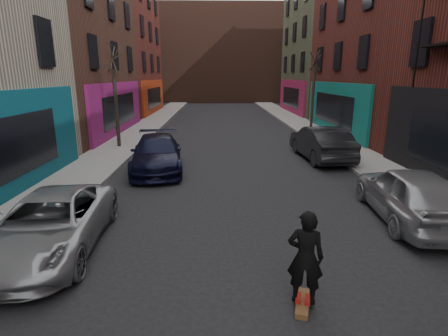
{
  "coord_description": "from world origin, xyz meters",
  "views": [
    {
      "loc": [
        -0.78,
        -1.35,
        3.95
      ],
      "look_at": [
        -0.57,
        7.5,
        1.6
      ],
      "focal_mm": 28.0,
      "sensor_mm": 36.0,
      "label": 1
    }
  ],
  "objects_px": {
    "parked_left_end": "(157,154)",
    "skateboard": "(302,303)",
    "parked_left_far": "(50,224)",
    "tree_right_far": "(314,82)",
    "parked_right_end": "(321,143)",
    "parked_right_far": "(410,194)",
    "skateboarder": "(305,257)",
    "tree_left_far": "(115,87)"
  },
  "relations": [
    {
      "from": "parked_left_far",
      "to": "skateboard",
      "type": "relative_size",
      "value": 5.91
    },
    {
      "from": "parked_left_end",
      "to": "skateboarder",
      "type": "relative_size",
      "value": 2.98
    },
    {
      "from": "tree_right_far",
      "to": "skateboarder",
      "type": "bearing_deg",
      "value": -105.26
    },
    {
      "from": "tree_left_far",
      "to": "parked_left_end",
      "type": "bearing_deg",
      "value": -58.68
    },
    {
      "from": "parked_left_far",
      "to": "skateboard",
      "type": "bearing_deg",
      "value": -25.78
    },
    {
      "from": "parked_left_end",
      "to": "skateboard",
      "type": "bearing_deg",
      "value": -73.86
    },
    {
      "from": "tree_left_far",
      "to": "skateboarder",
      "type": "xyz_separation_m",
      "value": [
        6.93,
        -14.03,
        -2.43
      ]
    },
    {
      "from": "parked_right_far",
      "to": "skateboarder",
      "type": "relative_size",
      "value": 2.69
    },
    {
      "from": "parked_left_far",
      "to": "skateboard",
      "type": "xyz_separation_m",
      "value": [
        5.33,
        -2.19,
        -0.61
      ]
    },
    {
      "from": "parked_left_end",
      "to": "skateboard",
      "type": "distance_m",
      "value": 10.14
    },
    {
      "from": "parked_right_far",
      "to": "parked_right_end",
      "type": "height_order",
      "value": "parked_right_end"
    },
    {
      "from": "parked_left_end",
      "to": "parked_right_end",
      "type": "bearing_deg",
      "value": 6.49
    },
    {
      "from": "parked_left_end",
      "to": "parked_left_far",
      "type": "bearing_deg",
      "value": -107.76
    },
    {
      "from": "tree_right_far",
      "to": "skateboard",
      "type": "bearing_deg",
      "value": -105.26
    },
    {
      "from": "parked_left_far",
      "to": "parked_right_far",
      "type": "distance_m",
      "value": 9.33
    },
    {
      "from": "tree_left_far",
      "to": "parked_right_end",
      "type": "relative_size",
      "value": 1.32
    },
    {
      "from": "tree_right_far",
      "to": "skateboard",
      "type": "distance_m",
      "value": 21.05
    },
    {
      "from": "parked_right_far",
      "to": "parked_right_end",
      "type": "xyz_separation_m",
      "value": [
        -0.33,
        7.43,
        0.03
      ]
    },
    {
      "from": "tree_right_far",
      "to": "parked_right_end",
      "type": "xyz_separation_m",
      "value": [
        -1.93,
        -8.88,
        -2.72
      ]
    },
    {
      "from": "parked_right_end",
      "to": "parked_right_far",
      "type": "bearing_deg",
      "value": 88.81
    },
    {
      "from": "tree_right_far",
      "to": "parked_right_end",
      "type": "height_order",
      "value": "tree_right_far"
    },
    {
      "from": "skateboard",
      "to": "parked_left_far",
      "type": "bearing_deg",
      "value": 173.77
    },
    {
      "from": "parked_left_far",
      "to": "parked_right_far",
      "type": "bearing_deg",
      "value": 5.96
    },
    {
      "from": "tree_right_far",
      "to": "skateboard",
      "type": "relative_size",
      "value": 8.5
    },
    {
      "from": "parked_left_far",
      "to": "parked_left_end",
      "type": "distance_m",
      "value": 7.2
    },
    {
      "from": "skateboarder",
      "to": "tree_left_far",
      "type": "bearing_deg",
      "value": -47.59
    },
    {
      "from": "tree_left_far",
      "to": "skateboarder",
      "type": "distance_m",
      "value": 15.84
    },
    {
      "from": "skateboarder",
      "to": "tree_right_far",
      "type": "bearing_deg",
      "value": -89.15
    },
    {
      "from": "parked_left_end",
      "to": "skateboard",
      "type": "xyz_separation_m",
      "value": [
        4.04,
        -9.27,
        -0.68
      ]
    },
    {
      "from": "parked_right_far",
      "to": "skateboard",
      "type": "height_order",
      "value": "parked_right_far"
    },
    {
      "from": "parked_right_end",
      "to": "parked_left_far",
      "type": "bearing_deg",
      "value": 41.55
    },
    {
      "from": "parked_left_far",
      "to": "skateboard",
      "type": "distance_m",
      "value": 5.8
    },
    {
      "from": "tree_left_far",
      "to": "parked_right_far",
      "type": "relative_size",
      "value": 1.42
    },
    {
      "from": "tree_left_far",
      "to": "tree_right_far",
      "type": "bearing_deg",
      "value": 25.82
    },
    {
      "from": "tree_right_far",
      "to": "parked_left_end",
      "type": "height_order",
      "value": "tree_right_far"
    },
    {
      "from": "parked_left_end",
      "to": "parked_right_far",
      "type": "xyz_separation_m",
      "value": [
        7.9,
        -5.56,
        0.04
      ]
    },
    {
      "from": "parked_right_end",
      "to": "tree_right_far",
      "type": "bearing_deg",
      "value": -105.93
    },
    {
      "from": "parked_left_end",
      "to": "parked_right_far",
      "type": "distance_m",
      "value": 9.66
    },
    {
      "from": "tree_right_far",
      "to": "parked_left_end",
      "type": "distance_m",
      "value": 14.62
    },
    {
      "from": "skateboard",
      "to": "skateboarder",
      "type": "bearing_deg",
      "value": 0.0
    },
    {
      "from": "skateboard",
      "to": "parked_right_far",
      "type": "bearing_deg",
      "value": 59.97
    },
    {
      "from": "parked_right_far",
      "to": "skateboarder",
      "type": "bearing_deg",
      "value": 49.19
    }
  ]
}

